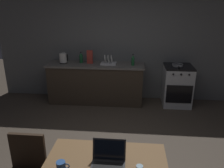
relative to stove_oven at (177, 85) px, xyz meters
The scene contains 12 objects.
ground_plane 2.52m from the stove_oven, 120.69° to the right, with size 12.00×12.00×0.00m, color #473D33.
back_wall 1.33m from the stove_oven, 159.96° to the left, with size 6.40×0.10×2.59m, color slate.
kitchen_counter 1.82m from the stove_oven, behind, with size 2.16×0.64×0.90m.
stove_oven is the anchor object (origin of this frame).
laptop 3.35m from the stove_oven, 111.10° to the right, with size 0.32×0.28×0.22m.
electric_kettle 2.61m from the stove_oven, behind, with size 0.19×0.17×0.23m.
bottle 1.15m from the stove_oven, behind, with size 0.07×0.07×0.25m.
frying_pan 0.48m from the stove_oven, 141.29° to the right, with size 0.23×0.41×0.05m.
coffee_mug 3.61m from the stove_oven, 116.83° to the right, with size 0.12×0.09×0.09m.
cereal_box 2.04m from the stove_oven, behind, with size 0.13×0.05×0.30m.
dish_rack 1.61m from the stove_oven, behind, with size 0.34×0.26×0.21m.
bottle_b 2.24m from the stove_oven, behind, with size 0.08×0.08×0.25m.
Camera 1 is at (0.26, -2.72, 2.17)m, focal length 36.42 mm.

